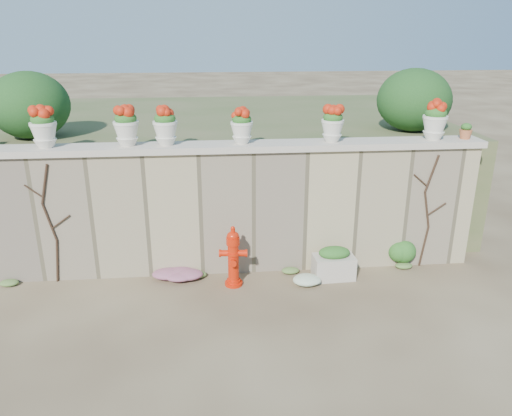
{
  "coord_description": "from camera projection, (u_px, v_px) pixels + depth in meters",
  "views": [
    {
      "loc": [
        -0.24,
        -5.67,
        3.77
      ],
      "look_at": [
        0.43,
        1.4,
        1.19
      ],
      "focal_mm": 35.0,
      "sensor_mm": 36.0,
      "label": 1
    }
  ],
  "objects": [
    {
      "name": "planter_box",
      "position": [
        334.0,
        264.0,
        7.89
      ],
      "size": [
        0.66,
        0.4,
        0.53
      ],
      "rotation": [
        0.0,
        0.0,
        0.05
      ],
      "color": "beige",
      "rests_on": "ground"
    },
    {
      "name": "urn_pot_2",
      "position": [
        165.0,
        126.0,
        7.41
      ],
      "size": [
        0.37,
        0.37,
        0.58
      ],
      "color": "beige",
      "rests_on": "wall_cap"
    },
    {
      "name": "urn_pot_3",
      "position": [
        242.0,
        126.0,
        7.51
      ],
      "size": [
        0.34,
        0.34,
        0.53
      ],
      "color": "beige",
      "rests_on": "wall_cap"
    },
    {
      "name": "urn_pot_4",
      "position": [
        333.0,
        124.0,
        7.64
      ],
      "size": [
        0.35,
        0.35,
        0.54
      ],
      "color": "beige",
      "rests_on": "wall_cap"
    },
    {
      "name": "raised_fill",
      "position": [
        221.0,
        161.0,
        10.95
      ],
      "size": [
        9.0,
        6.0,
        2.0
      ],
      "primitive_type": "cube",
      "color": "#384C23",
      "rests_on": "ground"
    },
    {
      "name": "magenta_clump",
      "position": [
        178.0,
        274.0,
        7.86
      ],
      "size": [
        0.78,
        0.52,
        0.21
      ],
      "primitive_type": "ellipsoid",
      "color": "#C32790",
      "rests_on": "ground"
    },
    {
      "name": "urn_pot_0",
      "position": [
        43.0,
        127.0,
        7.25
      ],
      "size": [
        0.38,
        0.38,
        0.6
      ],
      "color": "beige",
      "rests_on": "wall_cap"
    },
    {
      "name": "white_flowers",
      "position": [
        304.0,
        279.0,
        7.72
      ],
      "size": [
        0.56,
        0.45,
        0.2
      ],
      "primitive_type": "ellipsoid",
      "color": "white",
      "rests_on": "ground"
    },
    {
      "name": "urn_pot_1",
      "position": [
        126.0,
        126.0,
        7.35
      ],
      "size": [
        0.38,
        0.38,
        0.59
      ],
      "color": "beige",
      "rests_on": "wall_cap"
    },
    {
      "name": "back_shrub_right",
      "position": [
        414.0,
        100.0,
        8.85
      ],
      "size": [
        1.3,
        1.3,
        1.1
      ],
      "primitive_type": "ellipsoid",
      "color": "#143814",
      "rests_on": "raised_fill"
    },
    {
      "name": "vine_right",
      "position": [
        428.0,
        210.0,
        8.04
      ],
      "size": [
        0.6,
        0.04,
        1.91
      ],
      "color": "black",
      "rests_on": "ground"
    },
    {
      "name": "back_shrub_left",
      "position": [
        30.0,
        105.0,
        8.27
      ],
      "size": [
        1.3,
        1.3,
        1.1
      ],
      "primitive_type": "ellipsoid",
      "color": "#143814",
      "rests_on": "raised_fill"
    },
    {
      "name": "urn_pot_5",
      "position": [
        435.0,
        121.0,
        7.77
      ],
      "size": [
        0.38,
        0.38,
        0.6
      ],
      "color": "beige",
      "rests_on": "wall_cap"
    },
    {
      "name": "stone_wall",
      "position": [
        227.0,
        211.0,
        7.96
      ],
      "size": [
        8.0,
        0.4,
        2.0
      ],
      "primitive_type": "cube",
      "color": "#9B8C67",
      "rests_on": "ground"
    },
    {
      "name": "green_shrub",
      "position": [
        401.0,
        251.0,
        8.22
      ],
      "size": [
        0.62,
        0.55,
        0.59
      ],
      "primitive_type": "ellipsoid",
      "color": "#1E5119",
      "rests_on": "ground"
    },
    {
      "name": "ground",
      "position": [
        234.0,
        329.0,
        6.62
      ],
      "size": [
        80.0,
        80.0,
        0.0
      ],
      "primitive_type": "plane",
      "color": "#483724",
      "rests_on": "ground"
    },
    {
      "name": "wall_cap",
      "position": [
        226.0,
        147.0,
        7.6
      ],
      "size": [
        8.1,
        0.52,
        0.1
      ],
      "primitive_type": "cube",
      "color": "beige",
      "rests_on": "stone_wall"
    },
    {
      "name": "terracotta_pot",
      "position": [
        466.0,
        132.0,
        7.88
      ],
      "size": [
        0.2,
        0.2,
        0.24
      ],
      "color": "#AD5B35",
      "rests_on": "wall_cap"
    },
    {
      "name": "fire_hydrant",
      "position": [
        233.0,
        256.0,
        7.58
      ],
      "size": [
        0.42,
        0.3,
        0.97
      ],
      "rotation": [
        0.0,
        0.0,
        -0.08
      ],
      "color": "red",
      "rests_on": "ground"
    },
    {
      "name": "vine_left",
      "position": [
        51.0,
        223.0,
        7.52
      ],
      "size": [
        0.6,
        0.04,
        1.91
      ],
      "color": "black",
      "rests_on": "ground"
    }
  ]
}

